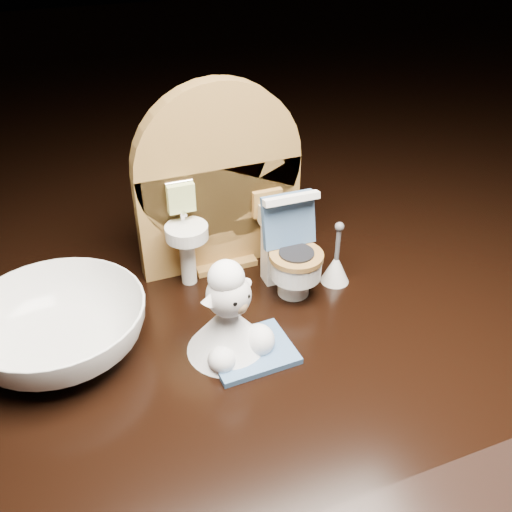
# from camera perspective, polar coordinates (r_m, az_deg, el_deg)

# --- Properties ---
(backdrop_panel) EXTENTS (0.13, 0.05, 0.15)m
(backdrop_panel) POSITION_cam_1_polar(r_m,az_deg,el_deg) (0.44, -3.77, 6.61)
(backdrop_panel) COLOR olive
(backdrop_panel) RESTS_ON ground
(toy_toilet) EXTENTS (0.04, 0.05, 0.08)m
(toy_toilet) POSITION_cam_1_polar(r_m,az_deg,el_deg) (0.43, 3.48, 0.01)
(toy_toilet) COLOR white
(toy_toilet) RESTS_ON ground
(bath_mat) EXTENTS (0.06, 0.05, 0.00)m
(bath_mat) POSITION_cam_1_polar(r_m,az_deg,el_deg) (0.38, -0.50, -9.50)
(bath_mat) COLOR #426491
(bath_mat) RESTS_ON ground
(toilet_brush) EXTENTS (0.02, 0.02, 0.05)m
(toilet_brush) POSITION_cam_1_polar(r_m,az_deg,el_deg) (0.45, 7.98, -1.02)
(toilet_brush) COLOR white
(toilet_brush) RESTS_ON ground
(plush_lamb) EXTENTS (0.06, 0.06, 0.07)m
(plush_lamb) POSITION_cam_1_polar(r_m,az_deg,el_deg) (0.37, -2.64, -6.53)
(plush_lamb) COLOR white
(plush_lamb) RESTS_ON ground
(ceramic_bowl) EXTENTS (0.12, 0.12, 0.04)m
(ceramic_bowl) POSITION_cam_1_polar(r_m,az_deg,el_deg) (0.40, -19.11, -6.92)
(ceramic_bowl) COLOR white
(ceramic_bowl) RESTS_ON ground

